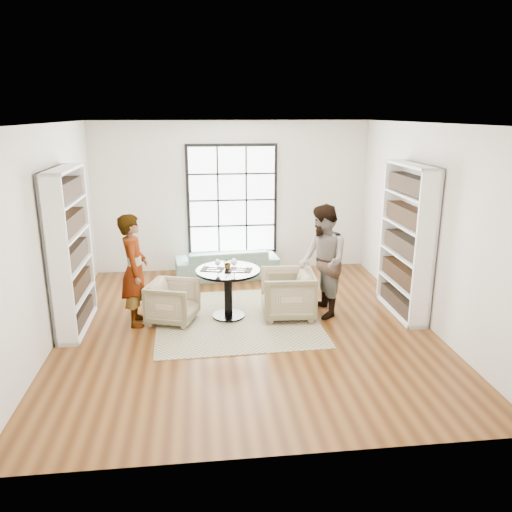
{
  "coord_description": "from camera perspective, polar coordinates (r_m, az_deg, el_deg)",
  "views": [
    {
      "loc": [
        -0.67,
        -6.98,
        3.15
      ],
      "look_at": [
        0.19,
        0.4,
        1.0
      ],
      "focal_mm": 35.0,
      "sensor_mm": 36.0,
      "label": 1
    }
  ],
  "objects": [
    {
      "name": "placemat_left",
      "position": [
        7.78,
        -5.01,
        -1.51
      ],
      "size": [
        0.4,
        0.34,
        0.01
      ],
      "primitive_type": "cube",
      "rotation": [
        0.0,
        0.0,
        -0.26
      ],
      "color": "black",
      "rests_on": "pedestal_table"
    },
    {
      "name": "flower_centerpiece",
      "position": [
        7.79,
        -3.24,
        -0.78
      ],
      "size": [
        0.2,
        0.18,
        0.18
      ],
      "primitive_type": "imported",
      "rotation": [
        0.0,
        0.0,
        0.27
      ],
      "color": "gray",
      "rests_on": "pedestal_table"
    },
    {
      "name": "rug",
      "position": [
        7.97,
        -2.2,
        -7.12
      ],
      "size": [
        2.57,
        2.57,
        0.01
      ],
      "primitive_type": "cube",
      "rotation": [
        0.0,
        0.0,
        0.03
      ],
      "color": "tan",
      "rests_on": "ground"
    },
    {
      "name": "person_left",
      "position": [
        7.73,
        -13.73,
        -1.58
      ],
      "size": [
        0.44,
        0.64,
        1.72
      ],
      "primitive_type": "imported",
      "rotation": [
        0.0,
        0.0,
        1.61
      ],
      "color": "gray",
      "rests_on": "ground"
    },
    {
      "name": "cutlery_right",
      "position": [
        7.72,
        -1.77,
        -1.53
      ],
      "size": [
        0.19,
        0.25,
        0.01
      ],
      "primitive_type": null,
      "rotation": [
        0.0,
        0.0,
        -0.26
      ],
      "color": "#BBBBBF",
      "rests_on": "placemat_right"
    },
    {
      "name": "sofa",
      "position": [
        9.86,
        -3.36,
        -0.75
      ],
      "size": [
        2.05,
        0.97,
        0.58
      ],
      "primitive_type": "imported",
      "rotation": [
        0.0,
        0.0,
        3.24
      ],
      "color": "gray",
      "rests_on": "ground"
    },
    {
      "name": "wine_glass_right",
      "position": [
        7.59,
        -2.53,
        -0.74
      ],
      "size": [
        0.1,
        0.1,
        0.21
      ],
      "color": "silver",
      "rests_on": "pedestal_table"
    },
    {
      "name": "armchair_left",
      "position": [
        7.85,
        -9.47,
        -5.2
      ],
      "size": [
        0.89,
        0.87,
        0.65
      ],
      "primitive_type": "imported",
      "rotation": [
        0.0,
        0.0,
        1.26
      ],
      "color": "tan",
      "rests_on": "ground"
    },
    {
      "name": "placemat_right",
      "position": [
        7.73,
        -1.77,
        -1.58
      ],
      "size": [
        0.4,
        0.34,
        0.01
      ],
      "primitive_type": "cube",
      "rotation": [
        0.0,
        0.0,
        -0.26
      ],
      "color": "black",
      "rests_on": "pedestal_table"
    },
    {
      "name": "wine_glass_left",
      "position": [
        7.65,
        -4.4,
        -0.76
      ],
      "size": [
        0.09,
        0.09,
        0.19
      ],
      "color": "silver",
      "rests_on": "pedestal_table"
    },
    {
      "name": "person_right",
      "position": [
        7.88,
        7.63,
        -0.63
      ],
      "size": [
        0.75,
        0.93,
        1.79
      ],
      "primitive_type": "imported",
      "rotation": [
        0.0,
        0.0,
        -1.48
      ],
      "color": "gray",
      "rests_on": "ground"
    },
    {
      "name": "cutlery_left",
      "position": [
        7.78,
        -5.01,
        -1.46
      ],
      "size": [
        0.19,
        0.25,
        0.01
      ],
      "primitive_type": null,
      "rotation": [
        0.0,
        0.0,
        -0.26
      ],
      "color": "#BBBBBF",
      "rests_on": "placemat_left"
    },
    {
      "name": "pedestal_table",
      "position": [
        7.83,
        -3.21,
        -3.09
      ],
      "size": [
        1.0,
        1.0,
        0.8
      ],
      "rotation": [
        0.0,
        0.0,
        -0.26
      ],
      "color": "black",
      "rests_on": "ground"
    },
    {
      "name": "armchair_right",
      "position": [
        7.94,
        3.63,
        -4.36
      ],
      "size": [
        0.88,
        0.85,
        0.75
      ],
      "primitive_type": "imported",
      "rotation": [
        0.0,
        0.0,
        -1.63
      ],
      "color": "tan",
      "rests_on": "ground"
    },
    {
      "name": "room_shell",
      "position": [
        7.78,
        -1.49,
        2.05
      ],
      "size": [
        6.0,
        6.01,
        6.0
      ],
      "color": "silver",
      "rests_on": "ground"
    },
    {
      "name": "ground",
      "position": [
        7.68,
        -1.06,
        -8.07
      ],
      "size": [
        6.0,
        6.0,
        0.0
      ],
      "primitive_type": "plane",
      "color": "brown"
    }
  ]
}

